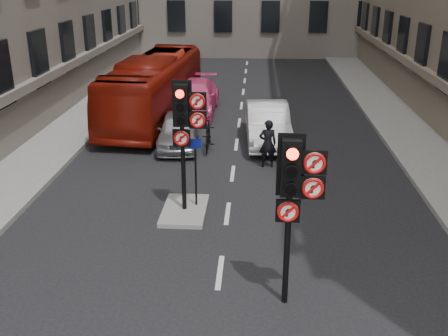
# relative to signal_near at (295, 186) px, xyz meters

# --- Properties ---
(ground) EXTENTS (120.00, 120.00, 0.00)m
(ground) POSITION_rel_signal_near_xyz_m (-1.49, -0.99, -2.58)
(ground) COLOR black
(ground) RESTS_ON ground
(pavement_left) EXTENTS (3.00, 50.00, 0.16)m
(pavement_left) POSITION_rel_signal_near_xyz_m (-8.69, 11.01, -2.50)
(pavement_left) COLOR gray
(pavement_left) RESTS_ON ground
(pavement_right) EXTENTS (3.00, 50.00, 0.16)m
(pavement_right) POSITION_rel_signal_near_xyz_m (5.71, 11.01, -2.50)
(pavement_right) COLOR gray
(pavement_right) RESTS_ON ground
(centre_island) EXTENTS (1.20, 2.00, 0.12)m
(centre_island) POSITION_rel_signal_near_xyz_m (-2.69, 4.01, -2.52)
(centre_island) COLOR gray
(centre_island) RESTS_ON ground
(signal_near) EXTENTS (0.91, 0.40, 3.58)m
(signal_near) POSITION_rel_signal_near_xyz_m (0.00, 0.00, 0.00)
(signal_near) COLOR black
(signal_near) RESTS_ON ground
(signal_far) EXTENTS (0.91, 0.40, 3.58)m
(signal_far) POSITION_rel_signal_near_xyz_m (-2.60, 4.00, 0.12)
(signal_far) COLOR black
(signal_far) RESTS_ON centre_island
(car_silver) EXTENTS (1.81, 3.83, 1.27)m
(car_silver) POSITION_rel_signal_near_xyz_m (-3.69, 9.72, -1.95)
(car_silver) COLOR #98999F
(car_silver) RESTS_ON ground
(car_white) EXTENTS (1.82, 4.60, 1.49)m
(car_white) POSITION_rel_signal_near_xyz_m (-0.30, 10.43, -1.84)
(car_white) COLOR silver
(car_white) RESTS_ON ground
(car_pink) EXTENTS (2.13, 5.11, 1.48)m
(car_pink) POSITION_rel_signal_near_xyz_m (-3.66, 14.49, -1.84)
(car_pink) COLOR #E24280
(car_pink) RESTS_ON ground
(bus_red) EXTENTS (3.08, 10.13, 2.78)m
(bus_red) POSITION_rel_signal_near_xyz_m (-5.27, 13.54, -1.19)
(bus_red) COLOR maroon
(bus_red) RESTS_ON ground
(motorcycle) EXTENTS (0.53, 1.76, 1.06)m
(motorcycle) POSITION_rel_signal_near_xyz_m (-2.52, 9.36, -2.05)
(motorcycle) COLOR black
(motorcycle) RESTS_ON ground
(motorcyclist) EXTENTS (0.65, 0.47, 1.66)m
(motorcyclist) POSITION_rel_signal_near_xyz_m (-0.34, 7.73, -1.75)
(motorcyclist) COLOR black
(motorcyclist) RESTS_ON ground
(info_sign) EXTENTS (0.34, 0.12, 1.97)m
(info_sign) POSITION_rel_signal_near_xyz_m (-2.39, 4.26, -1.19)
(info_sign) COLOR black
(info_sign) RESTS_ON centre_island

